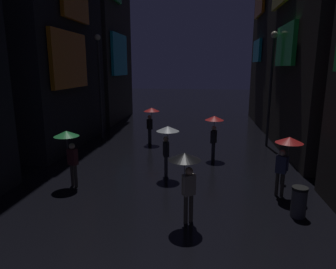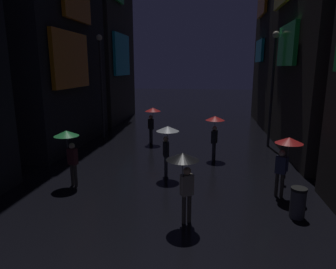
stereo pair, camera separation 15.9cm
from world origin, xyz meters
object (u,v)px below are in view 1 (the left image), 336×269
at_px(pedestrian_foreground_right_red, 151,115).
at_px(pedestrian_near_crossing_black, 186,168).
at_px(pedestrian_far_right_red, 214,126).
at_px(pedestrian_midstreet_centre_red, 287,150).
at_px(trash_bin, 299,202).
at_px(streetlamp_right_far, 271,77).
at_px(pedestrian_foreground_left_clear, 167,137).
at_px(bicycle_parked_at_storefront, 282,169).
at_px(streetlamp_left_far, 99,76).
at_px(pedestrian_midstreet_left_green, 68,143).

xyz_separation_m(pedestrian_foreground_right_red, pedestrian_near_crossing_black, (2.60, -9.01, 0.00)).
bearing_deg(pedestrian_far_right_red, pedestrian_midstreet_centre_red, -60.68).
xyz_separation_m(pedestrian_foreground_right_red, trash_bin, (5.91, -8.16, -1.20)).
height_order(streetlamp_right_far, trash_bin, streetlamp_right_far).
bearing_deg(pedestrian_foreground_left_clear, bicycle_parked_at_storefront, 5.10).
relative_size(pedestrian_foreground_right_red, trash_bin, 2.28).
xyz_separation_m(pedestrian_far_right_red, trash_bin, (2.38, -5.49, -1.20)).
xyz_separation_m(pedestrian_near_crossing_black, pedestrian_far_right_red, (0.93, 6.34, 0.00)).
height_order(pedestrian_near_crossing_black, streetlamp_right_far, streetlamp_right_far).
bearing_deg(pedestrian_far_right_red, pedestrian_near_crossing_black, -98.34).
height_order(pedestrian_midstreet_centre_red, pedestrian_far_right_red, same).
distance_m(pedestrian_foreground_right_red, streetlamp_right_far, 6.97).
relative_size(pedestrian_near_crossing_black, trash_bin, 2.28).
bearing_deg(streetlamp_left_far, pedestrian_midstreet_left_green, -78.94).
distance_m(pedestrian_foreground_left_clear, pedestrian_foreground_right_red, 5.57).
xyz_separation_m(pedestrian_far_right_red, bicycle_parked_at_storefront, (2.68, -2.26, -1.28)).
distance_m(bicycle_parked_at_storefront, streetlamp_right_far, 6.28).
bearing_deg(pedestrian_midstreet_centre_red, pedestrian_foreground_left_clear, 161.43).
bearing_deg(pedestrian_foreground_right_red, pedestrian_far_right_red, -37.05).
distance_m(pedestrian_foreground_left_clear, pedestrian_midstreet_centre_red, 4.44).
bearing_deg(pedestrian_near_crossing_black, pedestrian_midstreet_centre_red, 35.10).
distance_m(pedestrian_foreground_right_red, streetlamp_left_far, 4.21).
height_order(pedestrian_foreground_right_red, streetlamp_right_far, streetlamp_right_far).
bearing_deg(streetlamp_right_far, bicycle_parked_at_storefront, -94.41).
bearing_deg(streetlamp_left_far, streetlamp_right_far, -4.89).
height_order(pedestrian_near_crossing_black, streetlamp_left_far, streetlamp_left_far).
bearing_deg(trash_bin, pedestrian_far_right_red, 113.45).
height_order(pedestrian_foreground_right_red, pedestrian_midstreet_left_green, same).
bearing_deg(pedestrian_foreground_left_clear, trash_bin, -33.34).
xyz_separation_m(streetlamp_left_far, trash_bin, (9.30, -9.33, -3.40)).
height_order(pedestrian_near_crossing_black, trash_bin, pedestrian_near_crossing_black).
height_order(pedestrian_foreground_right_red, streetlamp_left_far, streetlamp_left_far).
bearing_deg(bicycle_parked_at_storefront, pedestrian_far_right_red, 139.90).
distance_m(pedestrian_midstreet_left_green, pedestrian_midstreet_centre_red, 7.66).
distance_m(pedestrian_midstreet_centre_red, bicycle_parked_at_storefront, 2.26).
distance_m(pedestrian_midstreet_centre_red, pedestrian_far_right_red, 4.68).
distance_m(pedestrian_foreground_right_red, pedestrian_midstreet_left_green, 6.98).
height_order(pedestrian_far_right_red, bicycle_parked_at_storefront, pedestrian_far_right_red).
relative_size(pedestrian_foreground_left_clear, bicycle_parked_at_storefront, 1.19).
relative_size(bicycle_parked_at_storefront, streetlamp_left_far, 0.28).
xyz_separation_m(pedestrian_foreground_left_clear, pedestrian_far_right_red, (1.91, 2.67, 0.00)).
relative_size(pedestrian_near_crossing_black, pedestrian_midstreet_centre_red, 1.00).
bearing_deg(streetlamp_left_far, pedestrian_far_right_red, -29.00).
height_order(pedestrian_foreground_left_clear, pedestrian_far_right_red, same).
relative_size(pedestrian_foreground_left_clear, streetlamp_left_far, 0.34).
bearing_deg(trash_bin, pedestrian_midstreet_left_green, 169.60).
relative_size(pedestrian_midstreet_left_green, bicycle_parked_at_storefront, 1.19).
bearing_deg(streetlamp_left_far, pedestrian_midstreet_centre_red, -40.67).
bearing_deg(pedestrian_midstreet_centre_red, trash_bin, -86.29).
bearing_deg(bicycle_parked_at_storefront, pedestrian_foreground_left_clear, -174.90).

